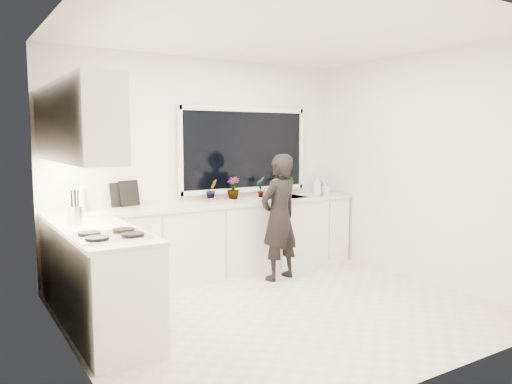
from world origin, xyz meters
TOP-DOWN VIEW (x-y plane):
  - floor at (0.00, 0.00)m, footprint 4.00×3.50m
  - wall_back at (0.00, 1.76)m, footprint 4.00×0.02m
  - wall_left at (-2.01, 0.00)m, footprint 0.02×3.50m
  - wall_right at (2.01, 0.00)m, footprint 0.02×3.50m
  - ceiling at (0.00, 0.00)m, footprint 4.00×3.50m
  - window at (0.60, 1.73)m, footprint 1.80×0.02m
  - base_cabinets_back at (0.00, 1.45)m, footprint 3.92×0.58m
  - base_cabinets_left at (-1.67, 0.35)m, footprint 0.58×1.60m
  - countertop_back at (0.00, 1.44)m, footprint 3.94×0.62m
  - countertop_left at (-1.67, 0.35)m, footprint 0.62×1.60m
  - upper_cabinets at (-1.79, 0.70)m, footprint 0.34×2.10m
  - sink at (1.05, 1.45)m, footprint 0.58×0.42m
  - faucet at (1.05, 1.65)m, footprint 0.03×0.03m
  - stovetop at (-1.69, -0.00)m, footprint 0.56×0.48m
  - person at (0.59, 0.90)m, footprint 0.62×0.47m
  - pizza_tray at (0.00, 1.42)m, footprint 0.42×0.32m
  - pizza at (0.00, 1.42)m, footprint 0.38×0.28m
  - watering_can at (1.79, 1.61)m, footprint 0.18×0.18m
  - paper_towel_roll at (-1.57, 1.55)m, footprint 0.14×0.14m
  - knife_block at (-1.56, 1.59)m, footprint 0.15×0.13m
  - utensil_crock at (-1.79, 0.80)m, footprint 0.14×0.14m
  - picture_frame_large at (-1.10, 1.69)m, footprint 0.22×0.04m
  - picture_frame_small at (-0.98, 1.69)m, footprint 0.25×0.09m
  - herb_plants at (0.86, 1.61)m, footprint 1.40×0.31m
  - soap_bottles at (1.53, 1.30)m, footprint 0.27×0.16m

SIDE VIEW (x-z plane):
  - floor at x=0.00m, z-range -0.02..0.00m
  - base_cabinets_back at x=0.00m, z-range 0.00..0.88m
  - base_cabinets_left at x=-1.67m, z-range 0.00..0.88m
  - person at x=0.59m, z-range 0.00..1.52m
  - sink at x=1.05m, z-range 0.80..0.94m
  - countertop_back at x=0.00m, z-range 0.88..0.92m
  - countertop_left at x=-1.67m, z-range 0.88..0.92m
  - stovetop at x=-1.69m, z-range 0.92..0.95m
  - pizza_tray at x=0.00m, z-range 0.92..0.95m
  - pizza at x=0.00m, z-range 0.95..0.96m
  - watering_can at x=1.79m, z-range 0.92..1.05m
  - utensil_crock at x=-1.79m, z-range 0.92..1.08m
  - faucet at x=1.05m, z-range 0.92..1.14m
  - knife_block at x=-1.56m, z-range 0.92..1.14m
  - paper_towel_roll at x=-1.57m, z-range 0.92..1.18m
  - soap_bottles at x=1.53m, z-range 0.91..1.20m
  - picture_frame_large at x=-1.10m, z-range 0.92..1.20m
  - picture_frame_small at x=-0.98m, z-range 0.92..1.22m
  - herb_plants at x=0.86m, z-range 0.91..1.23m
  - wall_back at x=0.00m, z-range 0.00..2.70m
  - wall_left at x=-2.01m, z-range 0.00..2.70m
  - wall_right at x=2.01m, z-range 0.00..2.70m
  - window at x=0.60m, z-range 1.05..2.05m
  - upper_cabinets at x=-1.79m, z-range 1.50..2.20m
  - ceiling at x=0.00m, z-range 2.70..2.72m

